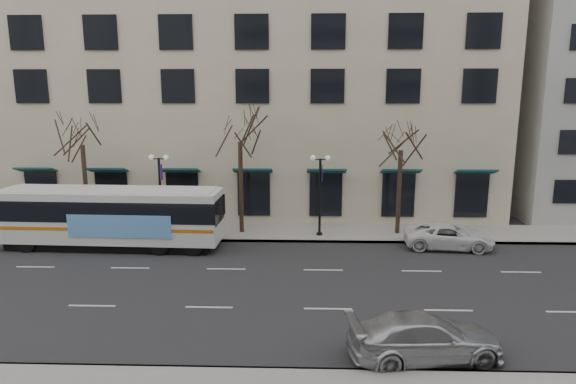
{
  "coord_description": "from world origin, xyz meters",
  "views": [
    {
      "loc": [
        3.9,
        -21.11,
        8.7
      ],
      "look_at": [
        3.18,
        2.65,
        4.0
      ],
      "focal_mm": 30.0,
      "sensor_mm": 36.0,
      "label": 1
    }
  ],
  "objects_px": {
    "tree_far_mid": "(240,127)",
    "white_pickup": "(449,236)",
    "tree_far_right": "(402,135)",
    "city_bus": "(112,216)",
    "silver_car": "(425,337)",
    "lamp_post_right": "(320,192)",
    "tree_far_left": "(81,130)",
    "lamp_post_left": "(160,191)"
  },
  "relations": [
    {
      "from": "lamp_post_left",
      "to": "city_bus",
      "type": "xyz_separation_m",
      "value": [
        -2.19,
        -2.41,
        -1.03
      ]
    },
    {
      "from": "lamp_post_left",
      "to": "silver_car",
      "type": "height_order",
      "value": "lamp_post_left"
    },
    {
      "from": "lamp_post_right",
      "to": "city_bus",
      "type": "bearing_deg",
      "value": -168.82
    },
    {
      "from": "tree_far_right",
      "to": "lamp_post_right",
      "type": "distance_m",
      "value": 6.11
    },
    {
      "from": "tree_far_left",
      "to": "lamp_post_right",
      "type": "distance_m",
      "value": 15.48
    },
    {
      "from": "white_pickup",
      "to": "city_bus",
      "type": "bearing_deg",
      "value": 96.97
    },
    {
      "from": "city_bus",
      "to": "white_pickup",
      "type": "height_order",
      "value": "city_bus"
    },
    {
      "from": "city_bus",
      "to": "lamp_post_right",
      "type": "bearing_deg",
      "value": 13.18
    },
    {
      "from": "tree_far_mid",
      "to": "lamp_post_right",
      "type": "distance_m",
      "value": 6.41
    },
    {
      "from": "lamp_post_left",
      "to": "white_pickup",
      "type": "distance_m",
      "value": 17.72
    },
    {
      "from": "silver_car",
      "to": "lamp_post_left",
      "type": "bearing_deg",
      "value": 34.68
    },
    {
      "from": "city_bus",
      "to": "tree_far_mid",
      "type": "bearing_deg",
      "value": 24.74
    },
    {
      "from": "lamp_post_left",
      "to": "city_bus",
      "type": "height_order",
      "value": "lamp_post_left"
    },
    {
      "from": "lamp_post_left",
      "to": "lamp_post_right",
      "type": "relative_size",
      "value": 1.0
    },
    {
      "from": "lamp_post_right",
      "to": "silver_car",
      "type": "distance_m",
      "value": 14.72
    },
    {
      "from": "tree_far_left",
      "to": "lamp_post_left",
      "type": "distance_m",
      "value": 6.29
    },
    {
      "from": "tree_far_left",
      "to": "tree_far_mid",
      "type": "distance_m",
      "value": 10.0
    },
    {
      "from": "tree_far_mid",
      "to": "silver_car",
      "type": "xyz_separation_m",
      "value": [
        8.07,
        -14.83,
        -6.15
      ]
    },
    {
      "from": "lamp_post_left",
      "to": "tree_far_left",
      "type": "bearing_deg",
      "value": 173.17
    },
    {
      "from": "silver_car",
      "to": "white_pickup",
      "type": "bearing_deg",
      "value": -27.65
    },
    {
      "from": "tree_far_left",
      "to": "lamp_post_right",
      "type": "height_order",
      "value": "tree_far_left"
    },
    {
      "from": "tree_far_right",
      "to": "city_bus",
      "type": "xyz_separation_m",
      "value": [
        -17.18,
        -3.01,
        -4.51
      ]
    },
    {
      "from": "lamp_post_left",
      "to": "silver_car",
      "type": "bearing_deg",
      "value": -47.47
    },
    {
      "from": "tree_far_mid",
      "to": "tree_far_right",
      "type": "distance_m",
      "value": 10.01
    },
    {
      "from": "city_bus",
      "to": "tree_far_right",
      "type": "bearing_deg",
      "value": 11.93
    },
    {
      "from": "lamp_post_right",
      "to": "white_pickup",
      "type": "bearing_deg",
      "value": -15.0
    },
    {
      "from": "tree_far_left",
      "to": "tree_far_right",
      "type": "xyz_separation_m",
      "value": [
        20.0,
        0.0,
        -0.28
      ]
    },
    {
      "from": "tree_far_right",
      "to": "silver_car",
      "type": "distance_m",
      "value": 16.0
    },
    {
      "from": "tree_far_mid",
      "to": "white_pickup",
      "type": "height_order",
      "value": "tree_far_mid"
    },
    {
      "from": "city_bus",
      "to": "white_pickup",
      "type": "distance_m",
      "value": 19.69
    },
    {
      "from": "tree_far_left",
      "to": "city_bus",
      "type": "xyz_separation_m",
      "value": [
        2.82,
        -3.01,
        -4.78
      ]
    },
    {
      "from": "tree_far_left",
      "to": "lamp_post_left",
      "type": "height_order",
      "value": "tree_far_left"
    },
    {
      "from": "tree_far_mid",
      "to": "silver_car",
      "type": "distance_m",
      "value": 17.97
    },
    {
      "from": "lamp_post_left",
      "to": "lamp_post_right",
      "type": "xyz_separation_m",
      "value": [
        10.0,
        0.0,
        0.0
      ]
    },
    {
      "from": "lamp_post_right",
      "to": "silver_car",
      "type": "relative_size",
      "value": 1.0
    },
    {
      "from": "lamp_post_left",
      "to": "city_bus",
      "type": "bearing_deg",
      "value": -132.24
    },
    {
      "from": "tree_far_left",
      "to": "silver_car",
      "type": "height_order",
      "value": "tree_far_left"
    },
    {
      "from": "tree_far_mid",
      "to": "white_pickup",
      "type": "distance_m",
      "value": 14.17
    },
    {
      "from": "lamp_post_left",
      "to": "silver_car",
      "type": "distance_m",
      "value": 19.44
    },
    {
      "from": "tree_far_mid",
      "to": "white_pickup",
      "type": "xyz_separation_m",
      "value": [
        12.47,
        -2.6,
        -6.2
      ]
    },
    {
      "from": "tree_far_left",
      "to": "lamp_post_left",
      "type": "xyz_separation_m",
      "value": [
        5.01,
        -0.6,
        -3.75
      ]
    },
    {
      "from": "tree_far_left",
      "to": "city_bus",
      "type": "bearing_deg",
      "value": -46.81
    }
  ]
}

